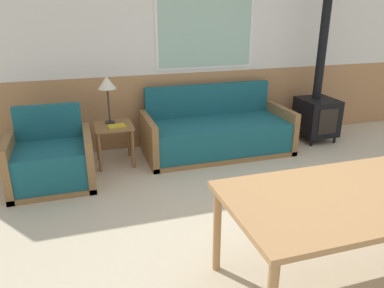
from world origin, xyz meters
TOP-DOWN VIEW (x-y plane):
  - ground_plane at (0.00, 0.00)m, footprint 16.00×16.00m
  - wall_back at (0.00, 2.63)m, footprint 7.20×0.09m
  - couch at (0.09, 2.07)m, footprint 1.99×0.89m
  - armchair at (-2.04, 1.68)m, footprint 0.90×0.76m
  - side_table at (-1.29, 2.10)m, footprint 0.47×0.47m
  - table_lamp at (-1.32, 2.18)m, footprint 0.23×0.23m
  - book_stack at (-1.26, 2.01)m, footprint 0.22×0.18m
  - dining_table at (0.23, -0.64)m, footprint 2.15×0.94m
  - wood_stove at (1.69, 2.12)m, footprint 0.50×0.56m

SIDE VIEW (x-z plane):
  - ground_plane at x=0.00m, z-range 0.00..0.00m
  - couch at x=0.09m, z-range -0.17..0.71m
  - armchair at x=-2.04m, z-range -0.15..0.71m
  - side_table at x=-1.29m, z-range 0.16..0.68m
  - book_stack at x=-1.26m, z-range 0.52..0.54m
  - wood_stove at x=1.69m, z-range -0.66..1.75m
  - dining_table at x=0.23m, z-range 0.31..1.05m
  - table_lamp at x=-1.32m, z-range 0.72..1.31m
  - wall_back at x=0.00m, z-range 0.01..2.71m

